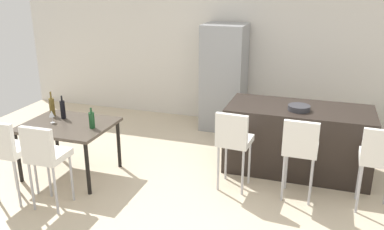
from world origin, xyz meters
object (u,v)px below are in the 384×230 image
(dining_chair_far, at_px, (45,154))
(wine_bottle_inner, at_px, (63,109))
(bar_chair_middle, at_px, (300,147))
(bar_chair_right, at_px, (379,156))
(dining_chair_near, at_px, (7,148))
(fruit_bowl, at_px, (299,108))
(dining_table, at_px, (68,129))
(refrigerator, at_px, (224,77))
(wine_bottle_near, at_px, (52,106))
(bar_chair_left, at_px, (234,139))
(wine_bottle_right, at_px, (92,120))
(wine_glass_left, at_px, (52,114))
(kitchen_island, at_px, (297,139))

(dining_chair_far, height_order, wine_bottle_inner, wine_bottle_inner)
(bar_chair_middle, xyz_separation_m, bar_chair_right, (0.85, 0.00, 0.00))
(dining_chair_near, bearing_deg, fruit_bowl, 29.77)
(dining_table, distance_m, refrigerator, 2.90)
(bar_chair_middle, xyz_separation_m, wine_bottle_near, (-3.40, -0.06, 0.17))
(bar_chair_left, bearing_deg, refrigerator, 107.18)
(wine_bottle_right, bearing_deg, wine_bottle_inner, 160.96)
(bar_chair_left, relative_size, wine_bottle_near, 3.04)
(wine_glass_left, bearing_deg, bar_chair_right, 4.44)
(kitchen_island, relative_size, wine_glass_left, 11.11)
(dining_chair_far, relative_size, wine_bottle_inner, 3.24)
(bar_chair_left, relative_size, wine_glass_left, 6.03)
(kitchen_island, xyz_separation_m, bar_chair_left, (-0.72, -0.83, 0.24))
(wine_bottle_near, bearing_deg, dining_chair_near, -82.70)
(refrigerator, bearing_deg, wine_bottle_near, -130.81)
(bar_chair_left, relative_size, wine_bottle_right, 3.87)
(dining_chair_far, height_order, refrigerator, refrigerator)
(dining_chair_near, xyz_separation_m, wine_bottle_near, (-0.14, 1.06, 0.17))
(bar_chair_right, xyz_separation_m, fruit_bowl, (-0.94, 0.70, 0.26))
(dining_chair_far, height_order, wine_bottle_near, wine_bottle_near)
(bar_chair_middle, height_order, wine_glass_left, bar_chair_middle)
(dining_table, xyz_separation_m, wine_bottle_right, (0.40, -0.03, 0.18))
(bar_chair_right, distance_m, wine_bottle_right, 3.47)
(wine_bottle_inner, bearing_deg, wine_bottle_near, 163.39)
(bar_chair_middle, bearing_deg, refrigerator, 124.23)
(bar_chair_middle, relative_size, bar_chair_right, 1.00)
(bar_chair_left, xyz_separation_m, bar_chair_middle, (0.80, -0.00, 0.00))
(kitchen_island, distance_m, wine_glass_left, 3.36)
(bar_chair_right, height_order, wine_bottle_right, bar_chair_right)
(fruit_bowl, bearing_deg, dining_chair_far, -145.59)
(dining_chair_near, xyz_separation_m, wine_bottle_right, (0.66, 0.79, 0.15))
(bar_chair_middle, relative_size, dining_chair_near, 1.00)
(bar_chair_left, xyz_separation_m, refrigerator, (-0.67, 2.17, 0.22))
(bar_chair_left, height_order, wine_bottle_near, wine_bottle_near)
(wine_bottle_right, xyz_separation_m, refrigerator, (1.13, 2.49, 0.07))
(wine_bottle_inner, bearing_deg, bar_chair_right, 1.74)
(bar_chair_left, xyz_separation_m, dining_chair_far, (-1.93, -1.11, 0.00))
(kitchen_island, height_order, dining_chair_far, dining_chair_far)
(bar_chair_left, bearing_deg, kitchen_island, 48.81)
(bar_chair_right, bearing_deg, wine_bottle_inner, -178.26)
(dining_chair_near, relative_size, dining_chair_far, 1.00)
(wine_bottle_inner, xyz_separation_m, wine_glass_left, (-0.04, -0.19, -0.01))
(bar_chair_middle, height_order, dining_chair_far, same)
(bar_chair_right, distance_m, wine_glass_left, 4.08)
(kitchen_island, height_order, refrigerator, refrigerator)
(wine_bottle_inner, height_order, wine_bottle_near, wine_bottle_near)
(bar_chair_left, distance_m, dining_chair_near, 2.70)
(bar_chair_left, xyz_separation_m, wine_bottle_inner, (-2.37, -0.12, 0.17))
(dining_chair_far, relative_size, fruit_bowl, 3.63)
(kitchen_island, xyz_separation_m, dining_chair_near, (-3.18, -1.94, 0.24))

